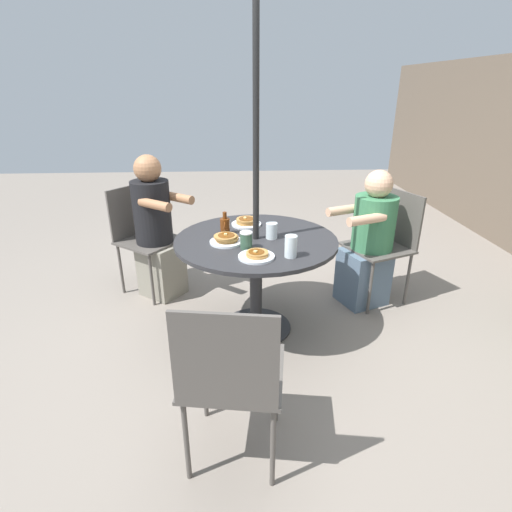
# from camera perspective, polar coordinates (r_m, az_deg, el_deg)

# --- Properties ---
(ground_plane) EXTENTS (12.00, 12.00, 0.00)m
(ground_plane) POSITION_cam_1_polar(r_m,az_deg,el_deg) (3.05, 0.00, -10.17)
(ground_plane) COLOR gray
(patio_table) EXTENTS (1.11, 1.11, 0.71)m
(patio_table) POSITION_cam_1_polar(r_m,az_deg,el_deg) (2.77, 0.00, 0.11)
(patio_table) COLOR #28282B
(patio_table) RESTS_ON ground
(umbrella_pole) EXTENTS (0.04, 0.04, 2.20)m
(umbrella_pole) POSITION_cam_1_polar(r_m,az_deg,el_deg) (2.61, 0.00, 10.44)
(umbrella_pole) COLOR black
(umbrella_pole) RESTS_ON ground
(patio_chair_north) EXTENTS (0.63, 0.63, 0.91)m
(patio_chair_north) POSITION_cam_1_polar(r_m,az_deg,el_deg) (3.53, -15.93, 3.31)
(patio_chair_north) COLOR #514C47
(patio_chair_north) RESTS_ON ground
(diner_north) EXTENTS (0.51, 0.54, 1.19)m
(diner_north) POSITION_cam_1_polar(r_m,az_deg,el_deg) (3.40, -14.07, 3.30)
(diner_north) COLOR gray
(diner_north) RESTS_ON ground
(patio_chair_east) EXTENTS (0.51, 0.51, 0.91)m
(patio_chair_east) POSITION_cam_1_polar(r_m,az_deg,el_deg) (1.80, -3.63, -16.45)
(patio_chair_east) COLOR #514C47
(patio_chair_east) RESTS_ON ground
(patio_chair_south) EXTENTS (0.58, 0.58, 0.91)m
(patio_chair_south) POSITION_cam_1_polar(r_m,az_deg,el_deg) (3.41, 18.14, 2.34)
(patio_chair_south) COLOR #514C47
(patio_chair_south) RESTS_ON ground
(diner_south) EXTENTS (0.47, 0.56, 1.10)m
(diner_south) POSITION_cam_1_polar(r_m,az_deg,el_deg) (3.31, 15.81, 1.56)
(diner_south) COLOR slate
(diner_south) RESTS_ON ground
(pancake_plate_a) EXTENTS (0.22, 0.22, 0.05)m
(pancake_plate_a) POSITION_cam_1_polar(r_m,az_deg,el_deg) (2.41, 0.10, 0.08)
(pancake_plate_a) COLOR white
(pancake_plate_a) RESTS_ON patio_table
(pancake_plate_b) EXTENTS (0.22, 0.22, 0.07)m
(pancake_plate_b) POSITION_cam_1_polar(r_m,az_deg,el_deg) (2.64, -4.25, 2.37)
(pancake_plate_b) COLOR white
(pancake_plate_b) RESTS_ON patio_table
(pancake_plate_c) EXTENTS (0.22, 0.22, 0.06)m
(pancake_plate_c) POSITION_cam_1_polar(r_m,az_deg,el_deg) (2.98, -1.37, 4.84)
(pancake_plate_c) COLOR white
(pancake_plate_c) RESTS_ON patio_table
(syrup_bottle) EXTENTS (0.09, 0.07, 0.16)m
(syrup_bottle) POSITION_cam_1_polar(r_m,az_deg,el_deg) (2.80, -4.45, 4.37)
(syrup_bottle) COLOR #602D0F
(syrup_bottle) RESTS_ON patio_table
(coffee_cup) EXTENTS (0.08, 0.08, 0.11)m
(coffee_cup) POSITION_cam_1_polar(r_m,az_deg,el_deg) (2.53, -1.41, 2.26)
(coffee_cup) COLOR #33513D
(coffee_cup) RESTS_ON patio_table
(drinking_glass_a) EXTENTS (0.08, 0.08, 0.11)m
(drinking_glass_a) POSITION_cam_1_polar(r_m,az_deg,el_deg) (2.71, 2.24, 3.66)
(drinking_glass_a) COLOR silver
(drinking_glass_a) RESTS_ON patio_table
(drinking_glass_b) EXTENTS (0.08, 0.08, 0.14)m
(drinking_glass_b) POSITION_cam_1_polar(r_m,az_deg,el_deg) (2.41, 5.00, 1.38)
(drinking_glass_b) COLOR silver
(drinking_glass_b) RESTS_ON patio_table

